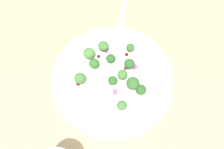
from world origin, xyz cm
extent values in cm
cube|color=tan|center=(0.00, 0.00, -1.00)|extent=(180.00, 180.00, 2.00)
cylinder|color=white|center=(-0.18, -1.62, 0.60)|extent=(28.52, 28.52, 1.20)
torus|color=white|center=(-0.18, -1.62, 1.20)|extent=(27.24, 27.24, 1.00)
cylinder|color=white|center=(-0.18, -1.62, 1.30)|extent=(16.54, 16.54, 0.20)
cylinder|color=#ADD18E|center=(-6.34, -5.49, 2.45)|extent=(0.96, 0.96, 0.96)
ellipsoid|color=#477A38|center=(-6.34, -5.49, 3.60)|extent=(2.55, 2.55, 1.92)
cylinder|color=#ADD18E|center=(2.13, -1.03, 2.25)|extent=(0.87, 0.87, 0.87)
ellipsoid|color=#477A38|center=(2.13, -1.03, 3.30)|extent=(2.32, 2.32, 1.74)
cylinder|color=#9EC684|center=(5.07, -2.33, 2.38)|extent=(1.11, 1.11, 1.11)
ellipsoid|color=#386B2D|center=(5.07, -2.33, 3.71)|extent=(2.96, 2.96, 2.22)
cylinder|color=#8EB77A|center=(0.53, -2.99, 1.84)|extent=(0.80, 0.80, 0.80)
ellipsoid|color=#2D6028|center=(0.53, -2.99, 2.80)|extent=(2.13, 2.13, 1.60)
cylinder|color=#9EC684|center=(-1.98, 2.13, 1.73)|extent=(0.84, 0.84, 0.84)
ellipsoid|color=#2D6028|center=(-1.98, 2.13, 2.74)|extent=(2.23, 2.23, 1.67)
cylinder|color=#8EB77A|center=(-4.95, -0.80, 2.32)|extent=(0.88, 0.88, 0.88)
ellipsoid|color=#386B2D|center=(-4.95, -0.80, 3.38)|extent=(2.35, 2.35, 1.76)
cylinder|color=#ADD18E|center=(4.56, -7.74, 1.92)|extent=(0.82, 0.82, 0.82)
ellipsoid|color=#477A38|center=(4.56, -7.74, 2.91)|extent=(2.20, 2.20, 1.65)
cylinder|color=#8EB77A|center=(1.32, 6.45, 2.24)|extent=(0.76, 0.76, 0.76)
ellipsoid|color=#386B2D|center=(1.32, 6.45, 3.15)|extent=(2.02, 2.02, 1.51)
cylinder|color=#8EB77A|center=(2.60, 2.39, 1.75)|extent=(0.93, 0.93, 0.93)
ellipsoid|color=#2D6028|center=(2.60, 2.39, 2.87)|extent=(2.49, 2.49, 1.87)
cylinder|color=#8EB77A|center=(7.23, -2.96, 2.29)|extent=(0.88, 0.88, 0.88)
ellipsoid|color=#2D6028|center=(7.23, -2.96, 3.35)|extent=(2.34, 2.34, 1.76)
cylinder|color=#8EB77A|center=(-4.81, 4.46, 2.01)|extent=(0.96, 0.96, 0.96)
ellipsoid|color=#477A38|center=(-4.81, 4.46, 3.16)|extent=(2.55, 2.55, 1.91)
cylinder|color=#9EC684|center=(-7.19, 1.37, 1.84)|extent=(1.05, 1.05, 1.05)
ellipsoid|color=#4C843D|center=(-7.19, 1.37, 3.10)|extent=(2.80, 2.80, 2.10)
sphere|color=maroon|center=(-6.59, -6.34, 2.10)|extent=(0.91, 0.91, 0.91)
sphere|color=maroon|center=(0.91, 5.14, 1.64)|extent=(0.86, 0.86, 0.86)
sphere|color=#4C0A14|center=(-5.08, 2.00, 1.97)|extent=(0.74, 0.74, 0.74)
sphere|color=maroon|center=(1.99, 1.42, 1.87)|extent=(0.76, 0.76, 0.76)
cube|color=#A35B93|center=(1.86, -4.85, 1.45)|extent=(1.49, 1.68, 0.49)
cube|color=#934C84|center=(3.76, 2.75, 1.44)|extent=(1.86, 1.87, 0.31)
cube|color=#934C84|center=(-4.20, 4.36, 1.61)|extent=(1.44, 1.24, 0.53)
cube|color=silver|center=(-5.57, 21.57, 0.25)|extent=(4.48, 14.90, 0.50)
cube|color=silver|center=(-3.52, 12.50, 0.25)|extent=(3.13, 4.04, 0.50)
camera|label=1|loc=(8.96, -24.56, 54.92)|focal=40.70mm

